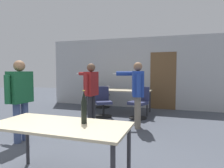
% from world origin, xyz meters
% --- Properties ---
extents(back_wall, '(6.73, 0.12, 2.62)m').
position_xyz_m(back_wall, '(0.03, 5.92, 1.30)').
color(back_wall, '#B2B5B7').
rests_on(back_wall, ground_plane).
extents(conference_table_near, '(1.67, 0.76, 0.76)m').
position_xyz_m(conference_table_near, '(0.28, 0.54, 0.68)').
color(conference_table_near, '#C6B793').
rests_on(conference_table_near, ground_plane).
extents(conference_table_far, '(2.16, 0.75, 0.76)m').
position_xyz_m(conference_table_far, '(-0.28, 4.85, 0.70)').
color(conference_table_far, '#C6B793').
rests_on(conference_table_far, ground_plane).
extents(person_center_tall, '(0.73, 0.71, 1.60)m').
position_xyz_m(person_center_tall, '(-1.31, 1.60, 0.96)').
color(person_center_tall, '#3D4C75').
rests_on(person_center_tall, ground_plane).
extents(person_near_casual, '(0.86, 0.66, 1.60)m').
position_xyz_m(person_near_casual, '(0.68, 3.27, 0.95)').
color(person_near_casual, slate).
rests_on(person_near_casual, ground_plane).
extents(person_left_plaid, '(0.71, 0.63, 1.58)m').
position_xyz_m(person_left_plaid, '(-0.48, 3.11, 0.96)').
color(person_left_plaid, '#28282D').
rests_on(person_left_plaid, ground_plane).
extents(office_chair_side_rolled, '(0.66, 0.68, 0.90)m').
position_xyz_m(office_chair_side_rolled, '(-0.54, 4.13, 0.41)').
color(office_chair_side_rolled, black).
rests_on(office_chair_side_rolled, ground_plane).
extents(office_chair_far_left, '(0.60, 0.64, 0.91)m').
position_xyz_m(office_chair_far_left, '(0.55, 4.26, 0.42)').
color(office_chair_far_left, black).
rests_on(office_chair_far_left, ground_plane).
extents(office_chair_near_pushed, '(0.59, 0.53, 0.92)m').
position_xyz_m(office_chair_near_pushed, '(-1.14, 5.47, 0.43)').
color(office_chair_near_pushed, black).
rests_on(office_chair_near_pushed, ground_plane).
extents(beer_bottle, '(0.07, 0.07, 0.41)m').
position_xyz_m(beer_bottle, '(0.55, 0.66, 0.95)').
color(beer_bottle, black).
rests_on(beer_bottle, conference_table_near).
extents(drink_cup, '(0.08, 0.08, 0.12)m').
position_xyz_m(drink_cup, '(-0.64, 4.85, 0.82)').
color(drink_cup, silver).
rests_on(drink_cup, conference_table_far).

